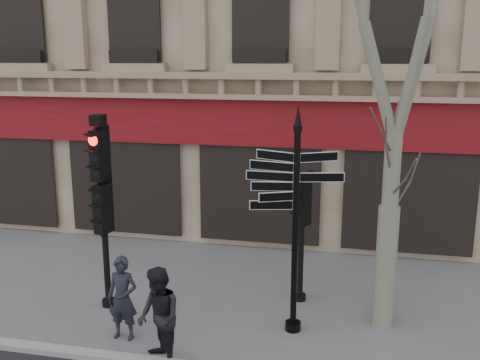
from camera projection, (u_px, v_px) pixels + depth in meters
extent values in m
plane|color=slate|center=(215.00, 332.00, 10.61)|extent=(80.00, 80.00, 0.00)
cube|color=maroon|center=(260.00, 122.00, 14.45)|extent=(28.00, 0.25, 1.30)
cube|color=#988263|center=(259.00, 87.00, 14.02)|extent=(28.00, 0.35, 0.74)
cylinder|color=black|center=(295.00, 235.00, 10.23)|extent=(0.12, 0.12, 3.99)
cylinder|color=black|center=(293.00, 326.00, 10.66)|extent=(0.31, 0.31, 0.18)
cone|color=black|center=(298.00, 114.00, 9.71)|extent=(0.13, 0.13, 0.40)
cylinder|color=black|center=(104.00, 222.00, 11.29)|extent=(0.13, 0.13, 3.85)
cylinder|color=black|center=(109.00, 302.00, 11.71)|extent=(0.29, 0.29, 0.15)
cube|color=black|center=(103.00, 208.00, 11.23)|extent=(0.51, 0.40, 1.04)
cube|color=black|center=(100.00, 155.00, 10.97)|extent=(0.51, 0.40, 1.04)
sphere|color=#FF0C05|center=(99.00, 142.00, 10.91)|extent=(0.22, 0.22, 0.22)
cube|color=black|center=(98.00, 120.00, 10.81)|extent=(0.29, 0.34, 0.22)
cylinder|color=black|center=(301.00, 239.00, 11.69)|extent=(0.14, 0.14, 2.86)
cylinder|color=black|center=(300.00, 296.00, 11.99)|extent=(0.30, 0.30, 0.16)
cube|color=black|center=(302.00, 200.00, 11.49)|extent=(0.58, 0.51, 1.09)
cylinder|color=gray|center=(386.00, 267.00, 10.60)|extent=(0.41, 0.41, 2.51)
cylinder|color=gray|center=(392.00, 172.00, 10.16)|extent=(0.32, 0.32, 1.60)
imported|color=black|center=(123.00, 298.00, 10.21)|extent=(0.61, 0.41, 1.65)
imported|color=black|center=(159.00, 317.00, 9.31)|extent=(1.08, 1.10, 1.79)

